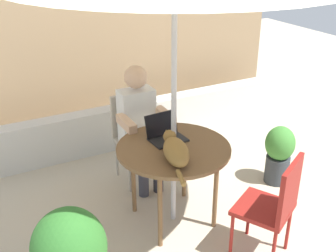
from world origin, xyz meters
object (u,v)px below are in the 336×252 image
object	(u,v)px
potted_plant_near_fence	(279,152)
person_seated	(140,121)
patio_table	(174,154)
chair_occupied	(134,130)
laptop	(165,132)
chair_empty	(275,202)
cat	(175,150)

from	to	relation	value
potted_plant_near_fence	person_seated	bearing A→B (deg)	152.73
patio_table	chair_occupied	bearing A→B (deg)	90.00
laptop	patio_table	bearing A→B (deg)	-92.52
chair_occupied	person_seated	size ratio (longest dim) A/B	0.73
laptop	potted_plant_near_fence	size ratio (longest dim) A/B	0.51
chair_occupied	chair_empty	world-z (taller)	same
chair_occupied	potted_plant_near_fence	distance (m)	1.49
cat	chair_occupied	bearing A→B (deg)	84.93
chair_occupied	potted_plant_near_fence	world-z (taller)	chair_occupied
laptop	cat	world-z (taller)	laptop
person_seated	cat	xyz separation A→B (m)	(-0.09, -0.88, 0.12)
laptop	cat	distance (m)	0.38
laptop	potted_plant_near_fence	xyz separation A→B (m)	(1.24, -0.13, -0.46)
potted_plant_near_fence	chair_occupied	bearing A→B (deg)	147.28
laptop	chair_occupied	bearing A→B (deg)	90.66
chair_empty	cat	size ratio (longest dim) A/B	1.43
person_seated	laptop	size ratio (longest dim) A/B	3.91
chair_occupied	person_seated	xyz separation A→B (m)	(0.00, -0.16, 0.17)
chair_occupied	cat	distance (m)	1.08
patio_table	cat	size ratio (longest dim) A/B	1.54
patio_table	person_seated	size ratio (longest dim) A/B	0.78
potted_plant_near_fence	patio_table	bearing A→B (deg)	-177.99
patio_table	chair_occupied	xyz separation A→B (m)	(0.00, 0.84, -0.14)
patio_table	laptop	world-z (taller)	laptop
cat	potted_plant_near_fence	distance (m)	1.44
chair_empty	potted_plant_near_fence	distance (m)	1.18
chair_empty	person_seated	distance (m)	1.55
person_seated	cat	size ratio (longest dim) A/B	1.97
patio_table	cat	distance (m)	0.26
laptop	cat	bearing A→B (deg)	-105.07
cat	laptop	bearing A→B (deg)	74.93
person_seated	laptop	world-z (taller)	person_seated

